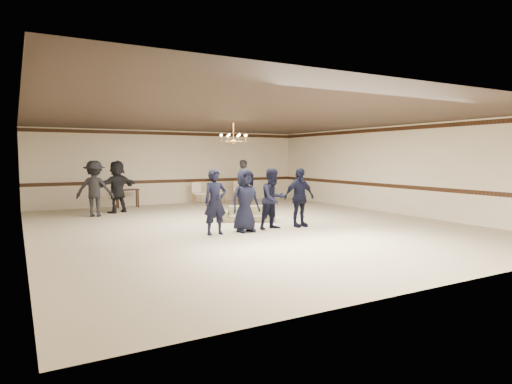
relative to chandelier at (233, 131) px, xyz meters
The scene contains 16 objects.
room 1.62m from the chandelier, 90.00° to the right, with size 12.01×14.01×3.21m.
chair_rail 6.27m from the chandelier, 90.00° to the left, with size 12.00×0.02×0.14m, color #331B0F.
crown_molding 5.99m from the chandelier, 90.00° to the left, with size 12.00×0.02×0.14m, color #331B0F.
chandelier is the anchor object (origin of this frame).
boy_a 3.19m from the chandelier, 127.46° to the right, with size 0.64×0.42×1.75m, color black.
boy_b 2.88m from the chandelier, 107.21° to the right, with size 0.85×0.55×1.75m, color black.
boy_c 2.83m from the chandelier, 81.66° to the right, with size 0.85×0.66×1.75m, color black.
boy_d 3.05m from the chandelier, 58.91° to the right, with size 1.02×0.43×1.75m, color black.
settee 2.67m from the chandelier, 38.63° to the right, with size 1.69×0.66×0.49m, color #6E6D49.
adult_left 5.33m from the chandelier, 138.76° to the left, with size 1.25×0.72×1.94m, color black.
adult_mid 5.25m from the chandelier, 125.54° to the left, with size 1.80×0.57×1.94m, color black.
adult_right 4.64m from the chandelier, 57.82° to the left, with size 0.71×0.46×1.94m, color black.
banquet_chair_left 5.86m from the chandelier, 80.89° to the left, with size 0.46×0.46×0.95m, color #EFE0C9, non-canonical shape.
banquet_chair_mid 6.09m from the chandelier, 70.72° to the left, with size 0.46×0.46×0.95m, color #EFE0C9, non-canonical shape.
banquet_chair_right 6.46m from the chandelier, 61.67° to the left, with size 0.46×0.46×0.95m, color #EFE0C9, non-canonical shape.
console_table 6.40m from the chandelier, 111.45° to the left, with size 0.90×0.38×0.75m, color black.
Camera 1 is at (-6.12, -11.52, 2.08)m, focal length 30.48 mm.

